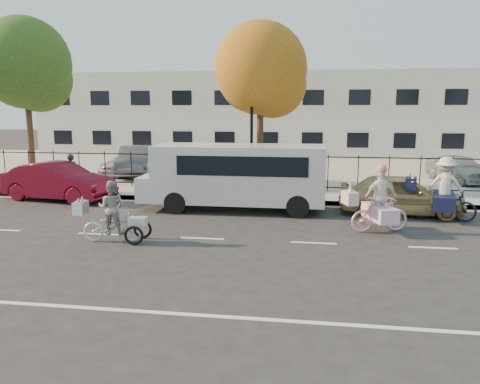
% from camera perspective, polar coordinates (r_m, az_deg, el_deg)
% --- Properties ---
extents(ground, '(120.00, 120.00, 0.00)m').
position_cam_1_polar(ground, '(12.83, -4.61, -5.68)').
color(ground, '#333334').
extents(road_markings, '(60.00, 9.52, 0.01)m').
position_cam_1_polar(road_markings, '(12.83, -4.61, -5.66)').
color(road_markings, silver).
rests_on(road_markings, ground).
extents(curb, '(60.00, 0.10, 0.15)m').
position_cam_1_polar(curb, '(17.64, -0.93, -1.01)').
color(curb, '#A8A399').
rests_on(curb, ground).
extents(sidewalk, '(60.00, 2.20, 0.15)m').
position_cam_1_polar(sidewalk, '(18.66, -0.40, -0.39)').
color(sidewalk, '#A8A399').
rests_on(sidewalk, ground).
extents(parking_lot, '(60.00, 15.60, 0.15)m').
position_cam_1_polar(parking_lot, '(27.38, 2.46, 2.99)').
color(parking_lot, '#A8A399').
rests_on(parking_lot, ground).
extents(iron_fence, '(58.00, 0.06, 1.50)m').
position_cam_1_polar(iron_fence, '(19.60, 0.09, 2.56)').
color(iron_fence, black).
rests_on(iron_fence, sidewalk).
extents(building, '(34.00, 10.00, 6.00)m').
position_cam_1_polar(building, '(37.13, 4.13, 9.39)').
color(building, silver).
rests_on(building, ground).
extents(lamppost, '(0.36, 0.36, 4.33)m').
position_cam_1_polar(lamppost, '(18.97, 1.42, 9.01)').
color(lamppost, black).
rests_on(lamppost, sidewalk).
extents(street_sign, '(0.85, 0.06, 1.80)m').
position_cam_1_polar(street_sign, '(19.50, -5.48, 4.01)').
color(street_sign, black).
rests_on(street_sign, sidewalk).
extents(zebra_trike, '(1.92, 0.82, 1.64)m').
position_cam_1_polar(zebra_trike, '(12.82, -15.31, -3.11)').
color(zebra_trike, silver).
rests_on(zebra_trike, ground).
extents(unicorn_bike, '(1.99, 1.43, 1.96)m').
position_cam_1_polar(unicorn_bike, '(13.89, 16.57, -1.78)').
color(unicorn_bike, '#EFB6C9').
rests_on(unicorn_bike, ground).
extents(bull_bike, '(2.22, 1.55, 2.01)m').
position_cam_1_polar(bull_bike, '(16.03, 23.53, -0.37)').
color(bull_bike, black).
rests_on(bull_bike, ground).
extents(white_van, '(6.33, 2.17, 2.25)m').
position_cam_1_polar(white_van, '(16.17, -0.46, 2.16)').
color(white_van, silver).
rests_on(white_van, ground).
extents(red_sedan, '(4.62, 2.30, 1.45)m').
position_cam_1_polar(red_sedan, '(19.27, -21.29, 1.21)').
color(red_sedan, '#5B0A1C').
rests_on(red_sedan, ground).
extents(gold_sedan, '(4.08, 1.79, 1.37)m').
position_cam_1_polar(gold_sedan, '(16.38, 19.00, -0.28)').
color(gold_sedan, tan).
rests_on(gold_sedan, ground).
extents(pedestrian, '(0.67, 0.63, 1.55)m').
position_cam_1_polar(pedestrian, '(20.13, -19.92, 2.22)').
color(pedestrian, black).
rests_on(pedestrian, sidewalk).
extents(lot_car_a, '(2.66, 4.32, 1.17)m').
position_cam_1_polar(lot_car_a, '(24.83, -13.18, 3.52)').
color(lot_car_a, '#B1B2B9').
rests_on(lot_car_a, parking_lot).
extents(lot_car_c, '(2.55, 4.70, 1.47)m').
position_cam_1_polar(lot_car_c, '(24.29, -12.53, 3.76)').
color(lot_car_c, '#515259').
rests_on(lot_car_c, parking_lot).
extents(lot_car_d, '(2.55, 4.00, 1.27)m').
position_cam_1_polar(lot_car_d, '(23.75, 25.10, 2.66)').
color(lot_car_d, '#9EA1A5').
rests_on(lot_car_d, parking_lot).
extents(tree_west, '(4.14, 4.14, 7.59)m').
position_cam_1_polar(tree_west, '(24.01, -24.37, 13.64)').
color(tree_west, '#442D1D').
rests_on(tree_west, ground).
extents(tree_mid, '(3.85, 3.85, 7.05)m').
position_cam_1_polar(tree_mid, '(20.03, 2.95, 14.28)').
color(tree_mid, '#442D1D').
rests_on(tree_mid, ground).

